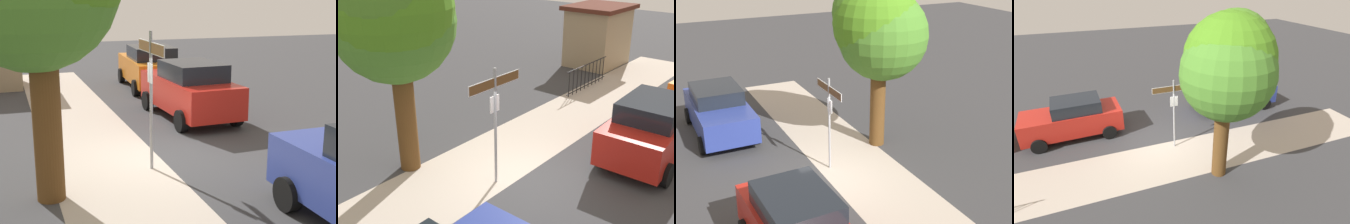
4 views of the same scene
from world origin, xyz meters
The scene contains 7 objects.
ground_plane centered at (0.00, 0.00, 0.00)m, with size 60.00×60.00×0.00m, color #38383A.
sidewalk_strip centered at (2.00, 1.30, 0.00)m, with size 24.00×2.60×0.00m, color #B3A597.
street_sign centered at (-0.53, 0.40, 2.18)m, with size 1.78×0.07×3.07m.
shade_tree centered at (-1.61, 2.68, 4.24)m, with size 3.16×3.21×5.88m.
car_red centered at (3.46, -2.11, 0.91)m, with size 4.37×2.13×1.80m.
iron_fence centered at (7.51, 2.30, 0.55)m, with size 3.18×0.04×1.07m.
utility_shed centered at (11.10, 3.80, 1.51)m, with size 3.20×2.65×2.96m.
Camera 2 is at (-7.41, -5.66, 5.77)m, focal length 43.81 mm.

